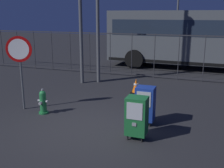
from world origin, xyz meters
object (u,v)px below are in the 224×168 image
Objects in this scene: stop_sign at (20,58)px; street_light_near_left at (178,1)px; fire_hydrant at (43,102)px; newspaper_box_primary at (137,116)px; bus_near at (210,36)px; newspaper_box_secondary at (145,104)px; traffic_cone at (136,86)px.

street_light_near_left reaches higher than stop_sign.
fire_hydrant is 0.33× the size of stop_sign.
bus_near reaches higher than newspaper_box_primary.
fire_hydrant is at bearing 167.04° from newspaper_box_primary.
newspaper_box_secondary is at bearing -98.21° from bus_near.
newspaper_box_primary is 0.93m from newspaper_box_secondary.
bus_near reaches higher than fire_hydrant.
newspaper_box_secondary is at bearing 1.93° from stop_sign.
newspaper_box_primary is at bearing -89.08° from newspaper_box_secondary.
newspaper_box_secondary is 14.70m from street_light_near_left.
stop_sign is 0.35× the size of street_light_near_left.
traffic_cone is at bearing 46.21° from stop_sign.
fire_hydrant is at bearing -8.20° from stop_sign.
fire_hydrant is 1.41× the size of traffic_cone.
fire_hydrant is 0.73× the size of newspaper_box_primary.
newspaper_box_primary is 1.00× the size of newspaper_box_secondary.
fire_hydrant is at bearing -175.42° from newspaper_box_secondary.
newspaper_box_primary is 0.16× the size of street_light_near_left.
bus_near is (1.41, 9.32, 1.14)m from newspaper_box_primary.
bus_near is (2.41, 5.62, 1.45)m from traffic_cone.
newspaper_box_primary is 0.46× the size of stop_sign.
newspaper_box_primary is at bearing -86.16° from street_light_near_left.
street_light_near_left reaches higher than newspaper_box_secondary.
newspaper_box_secondary is 0.16× the size of street_light_near_left.
street_light_near_left is at bearing 94.03° from newspaper_box_secondary.
newspaper_box_primary reaches higher than traffic_cone.
newspaper_box_secondary is 0.10× the size of bus_near.
newspaper_box_primary is at bearing -11.99° from stop_sign.
bus_near is at bearing 80.38° from newspaper_box_secondary.
traffic_cone is at bearing 105.17° from newspaper_box_primary.
stop_sign is (-3.77, -0.13, 1.03)m from newspaper_box_secondary.
traffic_cone is (2.00, 3.01, -0.09)m from fire_hydrant.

